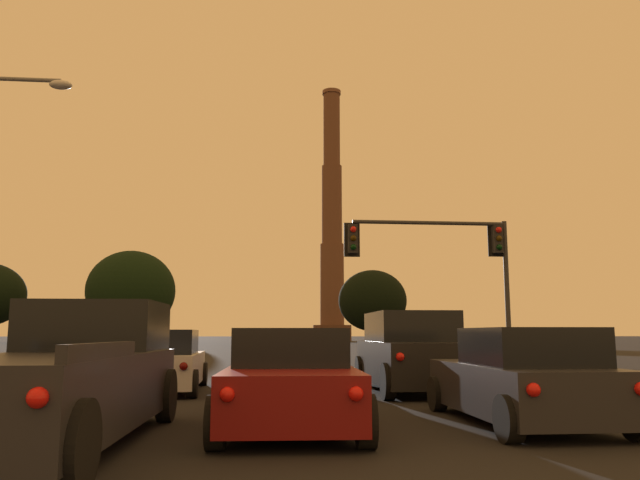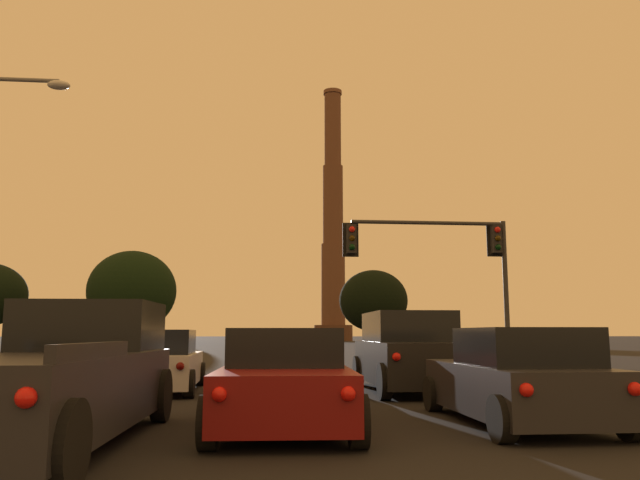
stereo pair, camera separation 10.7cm
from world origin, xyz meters
TOP-DOWN VIEW (x-y plane):
  - hatchback_right_lane_second at (3.38, 8.10)m, footprint 1.92×4.11m
  - pickup_truck_left_lane_second at (-3.04, 7.09)m, footprint 2.32×5.55m
  - hatchback_left_lane_front at (-2.85, 13.98)m, footprint 1.99×4.14m
  - suv_right_lane_front at (3.02, 13.61)m, footprint 2.17×4.93m
  - sedan_center_lane_second at (-0.11, 8.34)m, footprint 2.16×4.77m
  - sedan_center_lane_front at (0.18, 13.81)m, footprint 2.03×4.72m
  - traffic_light_overhead_right at (6.33, 20.82)m, footprint 6.16×0.50m
  - smokestack at (12.61, 113.03)m, footprint 7.01×7.01m
  - treeline_far_right at (-19.15, 90.80)m, footprint 12.59×11.33m
  - treeline_right_mid at (15.78, 89.00)m, footprint 9.99×8.99m

SIDE VIEW (x-z plane):
  - hatchback_right_lane_second at x=3.38m, z-range -0.05..1.38m
  - hatchback_left_lane_front at x=-2.85m, z-range -0.05..1.38m
  - sedan_center_lane_second at x=-0.11m, z-range -0.05..1.38m
  - sedan_center_lane_front at x=0.18m, z-range -0.05..1.38m
  - pickup_truck_left_lane_second at x=-3.04m, z-range -0.11..1.71m
  - suv_right_lane_front at x=3.02m, z-range -0.03..1.83m
  - traffic_light_overhead_right at x=6.33m, z-range 1.48..6.94m
  - treeline_right_mid at x=15.78m, z-range 0.81..11.39m
  - treeline_far_right at x=-19.15m, z-range 0.77..14.00m
  - smokestack at x=12.61m, z-range -5.13..42.65m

